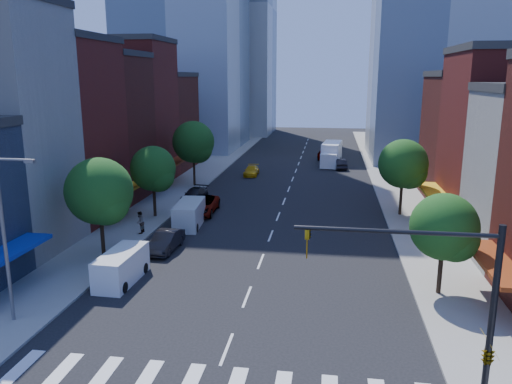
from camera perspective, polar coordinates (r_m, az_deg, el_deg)
ground at (r=25.61m, az=-3.36°, el=-17.48°), size 220.00×220.00×0.00m
sidewalk_left at (r=65.21m, az=-6.95°, el=1.52°), size 5.00×120.00×0.15m
sidewalk_right at (r=63.39m, az=15.41°, el=0.81°), size 5.00×120.00×0.15m
bldg_left_2 at (r=49.53m, az=-22.92°, el=6.23°), size 12.00×9.00×16.00m
bldg_left_3 at (r=56.97m, az=-18.46°, el=6.84°), size 12.00×8.00×15.00m
bldg_left_4 at (r=64.56m, az=-15.13°, el=8.60°), size 12.00×9.00×17.00m
bldg_left_5 at (r=73.50m, az=-12.09°, el=7.69°), size 12.00×10.00×13.00m
bldg_right_3 at (r=58.28m, az=24.83°, el=5.44°), size 12.00×10.00×13.00m
tower_far_w at (r=119.69m, az=-2.65°, el=20.23°), size 18.00×18.00×56.00m
traffic_signal at (r=19.93m, az=23.64°, el=-14.46°), size 7.24×2.24×8.00m
streetlight at (r=28.99m, az=-26.62°, el=-3.82°), size 2.25×0.25×9.00m
tree_left_near at (r=37.12m, az=-17.30°, el=-0.21°), size 4.80×4.80×7.30m
tree_left_mid at (r=47.11m, az=-11.54°, el=2.42°), size 4.20×4.20×6.65m
tree_left_far at (r=60.19m, az=-7.04°, el=5.50°), size 5.00×5.00×7.75m
tree_right_near at (r=31.56m, az=20.96°, el=-4.05°), size 4.00×4.00×6.20m
tree_right_far at (r=48.68m, az=16.64°, el=2.88°), size 4.60×4.60×7.20m
parked_car_front at (r=35.97m, az=-14.89°, el=-7.34°), size 1.85×4.37×1.47m
parked_car_second at (r=38.83m, az=-10.28°, el=-5.55°), size 1.79×4.64×1.51m
parked_car_third at (r=48.72m, az=-6.25°, el=-1.51°), size 2.91×6.00×1.65m
parked_car_rear at (r=53.73m, az=-7.03°, el=-0.31°), size 2.36×4.84×1.36m
cargo_van_near at (r=33.61m, az=-15.22°, el=-8.33°), size 2.08×4.84×2.04m
cargo_van_far at (r=44.58m, az=-7.66°, el=-2.58°), size 2.46×5.29×2.19m
taxi at (r=67.16m, az=-0.52°, el=2.44°), size 1.90×4.43×1.27m
traffic_car_oncoming at (r=73.08m, az=9.57°, el=3.20°), size 2.14×4.60×1.46m
traffic_car_far at (r=81.05m, az=7.68°, el=4.24°), size 1.98×4.52×1.52m
box_truck at (r=76.06m, az=8.59°, el=4.26°), size 3.26×8.48×3.33m
pedestrian_far at (r=42.94m, az=-13.12°, el=-3.41°), size 0.72×0.92×1.87m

